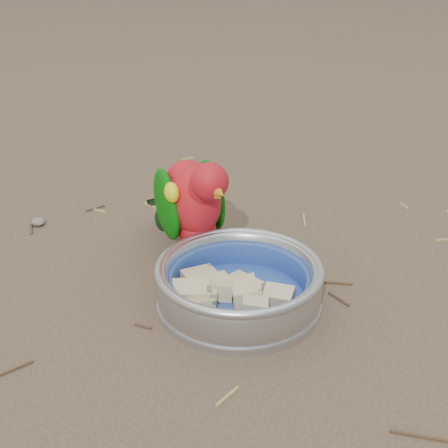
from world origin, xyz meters
The scene contains 6 objects.
ground centered at (0.00, 0.00, 0.00)m, with size 60.00×60.00×0.00m, color brown.
food_bowl centered at (0.05, -0.04, 0.01)m, with size 0.21×0.21×0.02m, color #B2B2BA.
bowl_wall centered at (0.05, -0.04, 0.04)m, with size 0.21×0.21×0.04m, color #B2B2BA, non-canonical shape.
fruit_wedges centered at (0.05, -0.04, 0.03)m, with size 0.13×0.13×0.03m, color tan, non-canonical shape.
lory_parrot centered at (-0.07, 0.03, 0.08)m, with size 0.09×0.20×0.16m, color red, non-canonical shape.
ground_debris centered at (0.02, 0.06, 0.00)m, with size 0.90×0.80×0.01m, color tan, non-canonical shape.
Camera 1 is at (0.46, -0.65, 0.49)m, focal length 55.00 mm.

